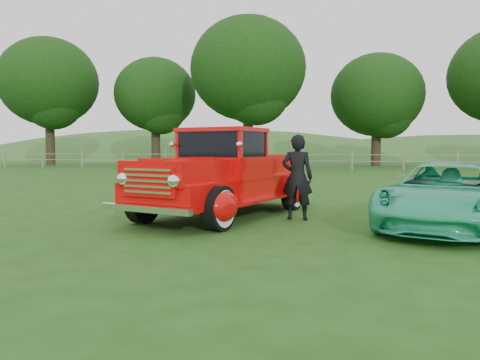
% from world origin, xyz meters
% --- Properties ---
extents(ground, '(140.00, 140.00, 0.00)m').
position_xyz_m(ground, '(0.00, 0.00, 0.00)').
color(ground, '#1F4512').
rests_on(ground, ground).
extents(distant_hills, '(116.00, 60.00, 18.00)m').
position_xyz_m(distant_hills, '(-4.08, 59.46, -4.55)').
color(distant_hills, '#2D5D22').
rests_on(distant_hills, ground).
extents(fence_line, '(48.00, 0.12, 1.20)m').
position_xyz_m(fence_line, '(0.00, 22.00, 0.60)').
color(fence_line, slate).
rests_on(fence_line, ground).
extents(tree_far_west, '(7.60, 7.60, 9.93)m').
position_xyz_m(tree_far_west, '(-20.00, 26.00, 6.49)').
color(tree_far_west, black).
rests_on(tree_far_west, ground).
extents(tree_mid_west, '(6.40, 6.40, 8.46)m').
position_xyz_m(tree_mid_west, '(-12.00, 28.00, 5.55)').
color(tree_mid_west, black).
rests_on(tree_mid_west, ground).
extents(tree_near_west, '(8.00, 8.00, 10.42)m').
position_xyz_m(tree_near_west, '(-4.00, 25.00, 6.80)').
color(tree_near_west, black).
rests_on(tree_near_west, ground).
extents(tree_near_east, '(6.80, 6.80, 8.33)m').
position_xyz_m(tree_near_east, '(5.00, 29.00, 5.25)').
color(tree_near_east, black).
rests_on(tree_near_east, ground).
extents(red_pickup, '(3.31, 5.28, 1.78)m').
position_xyz_m(red_pickup, '(-0.34, 1.93, 0.80)').
color(red_pickup, black).
rests_on(red_pickup, ground).
extents(teal_sedan, '(3.19, 4.46, 1.13)m').
position_xyz_m(teal_sedan, '(3.76, 1.25, 0.56)').
color(teal_sedan, '#2FBE8C').
rests_on(teal_sedan, ground).
extents(man, '(0.61, 0.42, 1.64)m').
position_xyz_m(man, '(1.15, 1.73, 0.82)').
color(man, black).
rests_on(man, ground).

